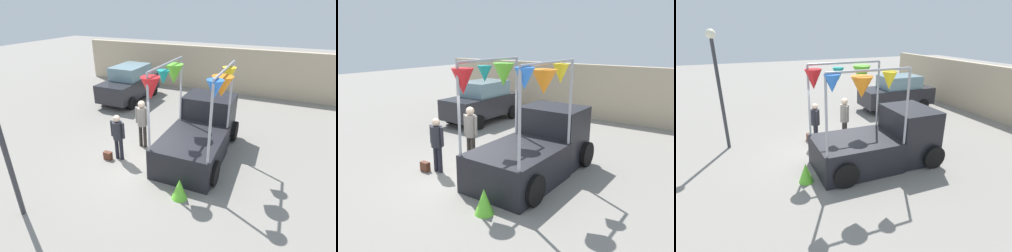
% 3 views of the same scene
% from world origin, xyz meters
% --- Properties ---
extents(ground_plane, '(60.00, 60.00, 0.00)m').
position_xyz_m(ground_plane, '(0.00, 0.00, 0.00)').
color(ground_plane, gray).
extents(vendor_truck, '(2.51, 4.09, 3.30)m').
position_xyz_m(vendor_truck, '(1.32, 1.38, 0.91)').
color(vendor_truck, black).
rests_on(vendor_truck, ground).
extents(parked_car, '(1.88, 4.00, 1.88)m').
position_xyz_m(parked_car, '(-3.93, 5.26, 0.94)').
color(parked_car, '#26262B').
rests_on(parked_car, ground).
extents(person_customer, '(0.53, 0.34, 1.62)m').
position_xyz_m(person_customer, '(-1.03, -0.25, 0.97)').
color(person_customer, black).
rests_on(person_customer, ground).
extents(person_vendor, '(0.53, 0.34, 1.80)m').
position_xyz_m(person_vendor, '(-0.71, 0.84, 1.10)').
color(person_vendor, '#2D2823').
rests_on(person_vendor, ground).
extents(handbag, '(0.28, 0.16, 0.28)m').
position_xyz_m(handbag, '(-1.38, -0.45, 0.14)').
color(handbag, '#592D1E').
rests_on(handbag, ground).
extents(brick_boundary_wall, '(18.00, 0.36, 2.60)m').
position_xyz_m(brick_boundary_wall, '(0.00, 8.86, 1.30)').
color(brick_boundary_wall, tan).
rests_on(brick_boundary_wall, ground).
extents(folded_kite_bundle_lime, '(0.62, 0.62, 0.60)m').
position_xyz_m(folded_kite_bundle_lime, '(1.60, -1.31, 0.30)').
color(folded_kite_bundle_lime, '#66CC33').
rests_on(folded_kite_bundle_lime, ground).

